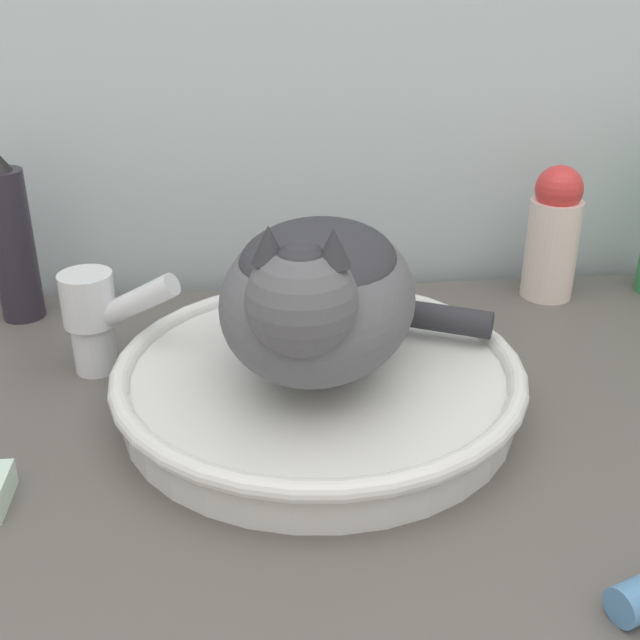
% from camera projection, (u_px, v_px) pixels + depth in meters
% --- Properties ---
extents(sink_basin, '(0.39, 0.39, 0.05)m').
position_uv_depth(sink_basin, '(318.00, 382.00, 0.77)').
color(sink_basin, silver).
rests_on(sink_basin, vanity_counter).
extents(cat, '(0.30, 0.28, 0.17)m').
position_uv_depth(cat, '(318.00, 291.00, 0.72)').
color(cat, '#56565B').
rests_on(cat, sink_basin).
extents(faucet, '(0.13, 0.08, 0.12)m').
position_uv_depth(faucet, '(98.00, 315.00, 0.82)').
color(faucet, silver).
rests_on(faucet, vanity_counter).
extents(hairspray_can_black, '(0.05, 0.05, 0.20)m').
position_uv_depth(hairspray_can_black, '(12.00, 243.00, 0.93)').
color(hairspray_can_black, '#28232D').
rests_on(hairspray_can_black, vanity_counter).
extents(lotion_bottle_white, '(0.06, 0.06, 0.17)m').
position_uv_depth(lotion_bottle_white, '(553.00, 233.00, 0.99)').
color(lotion_bottle_white, silver).
rests_on(lotion_bottle_white, vanity_counter).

